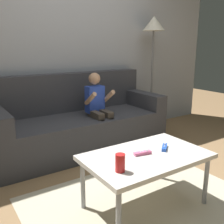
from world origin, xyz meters
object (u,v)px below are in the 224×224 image
game_remote_blue_near_edge (164,147)px  game_remote_pink_center (143,153)px  person_seated_on_couch (98,107)px  coffee_table (146,159)px  floor_lamp (154,32)px  soda_can (120,163)px  couch (79,124)px

game_remote_blue_near_edge → game_remote_pink_center: (-0.22, 0.01, 0.00)m
person_seated_on_couch → coffee_table: (-0.29, -1.21, -0.14)m
game_remote_pink_center → person_seated_on_couch: bearing=75.4°
game_remote_blue_near_edge → game_remote_pink_center: bearing=178.2°
coffee_table → floor_lamp: (1.40, 1.53, 1.03)m
soda_can → game_remote_blue_near_edge: bearing=13.3°
game_remote_pink_center → coffee_table: bearing=-34.2°
coffee_table → game_remote_pink_center: 0.06m
game_remote_blue_near_edge → game_remote_pink_center: 0.22m
game_remote_blue_near_edge → soda_can: soda_can is taller
game_remote_pink_center → soda_can: size_ratio=1.18×
coffee_table → game_remote_pink_center: size_ratio=6.59×
couch → game_remote_blue_near_edge: bearing=-86.5°
soda_can → person_seated_on_couch: bearing=65.1°
coffee_table → floor_lamp: size_ratio=0.57×
coffee_table → game_remote_blue_near_edge: bearing=2.5°
game_remote_pink_center → soda_can: soda_can is taller
game_remote_pink_center → soda_can: 0.33m
couch → floor_lamp: bearing=6.2°
soda_can → couch: bearing=73.7°
couch → floor_lamp: 1.71m
game_remote_blue_near_edge → soda_can: (-0.52, -0.12, 0.05)m
floor_lamp → soda_can: bearing=-136.5°
person_seated_on_couch → game_remote_blue_near_edge: 1.20m
person_seated_on_couch → soda_can: size_ratio=7.71×
person_seated_on_couch → floor_lamp: 1.46m
game_remote_blue_near_edge → floor_lamp: (1.20, 1.52, 0.98)m
game_remote_blue_near_edge → game_remote_pink_center: size_ratio=0.89×
floor_lamp → couch: bearing=-173.8°
game_remote_pink_center → soda_can: (-0.30, -0.13, 0.05)m
couch → person_seated_on_couch: size_ratio=2.19×
person_seated_on_couch → game_remote_blue_near_edge: bearing=-94.2°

